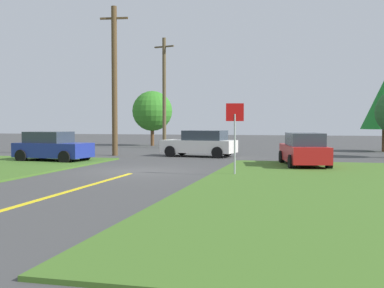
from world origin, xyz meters
name	(u,v)px	position (x,y,z in m)	size (l,w,h in m)	color
ground_plane	(139,171)	(0.00, 0.00, 0.00)	(120.00, 120.00, 0.00)	#424242
grass_verge_right	(384,190)	(9.39, -4.00, 0.04)	(12.00, 20.00, 0.08)	#426A24
lane_stripe_center	(38,200)	(0.00, -8.00, 0.01)	(0.20, 14.00, 0.01)	yellow
stop_sign	(235,126)	(4.31, -0.83, 1.99)	(0.70, 0.13, 2.87)	#9EA0A8
car_approaching_junction	(200,144)	(0.64, 9.29, 0.81)	(4.70, 2.60, 1.62)	white
car_on_crossroad	(304,150)	(6.93, 3.83, 0.80)	(2.57, 4.66, 1.62)	red
parked_car_near_building	(52,147)	(-6.24, 3.59, 0.80)	(4.17, 2.41, 1.62)	navy
utility_pole_mid	(114,80)	(-4.88, 8.94, 4.80)	(1.80, 0.35, 9.43)	brown
utility_pole_far	(164,92)	(-4.38, 18.09, 4.62)	(1.77, 0.57, 8.99)	brown
oak_tree_right	(152,111)	(-6.62, 21.69, 3.14)	(3.61, 3.61, 4.95)	brown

